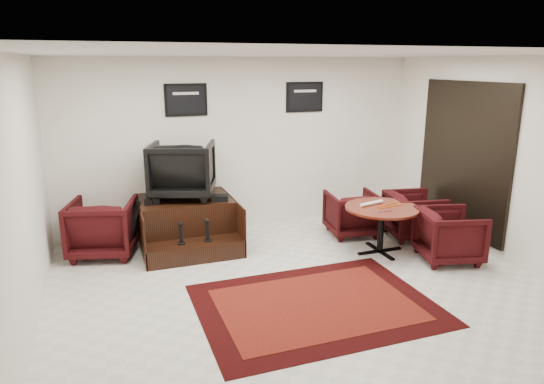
{
  "coord_description": "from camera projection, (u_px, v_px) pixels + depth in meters",
  "views": [
    {
      "loc": [
        -2.22,
        -5.13,
        2.69
      ],
      "look_at": [
        -0.05,
        0.9,
        0.99
      ],
      "focal_mm": 32.0,
      "sensor_mm": 36.0,
      "label": 1
    }
  ],
  "objects": [
    {
      "name": "room_shell",
      "position": [
        329.0,
        141.0,
        5.87
      ],
      "size": [
        6.02,
        5.02,
        2.81
      ],
      "color": "silver",
      "rests_on": "ground"
    },
    {
      "name": "paper_roll",
      "position": [
        372.0,
        203.0,
        7.07
      ],
      "size": [
        0.42,
        0.14,
        0.05
      ],
      "primitive_type": "cylinder",
      "rotation": [
        0.0,
        1.57,
        0.23
      ],
      "color": "white",
      "rests_on": "meeting_table"
    },
    {
      "name": "umbrella_hooked",
      "position": [
        132.0,
        223.0,
        7.14
      ],
      "size": [
        0.31,
        0.12,
        0.85
      ],
      "primitive_type": null,
      "color": "black",
      "rests_on": "ground"
    },
    {
      "name": "meeting_table",
      "position": [
        382.0,
        213.0,
        7.0
      ],
      "size": [
        1.06,
        1.06,
        0.69
      ],
      "color": "#4D120B",
      "rests_on": "ground"
    },
    {
      "name": "shoes_pair",
      "position": [
        151.0,
        200.0,
        7.07
      ],
      "size": [
        0.23,
        0.26,
        0.09
      ],
      "color": "black",
      "rests_on": "shine_podium"
    },
    {
      "name": "table_chair_corner",
      "position": [
        450.0,
        233.0,
        6.77
      ],
      "size": [
        0.91,
        0.94,
        0.81
      ],
      "primitive_type": "imported",
      "rotation": [
        0.0,
        0.0,
        1.32
      ],
      "color": "black",
      "rests_on": "ground"
    },
    {
      "name": "polish_kit",
      "position": [
        220.0,
        198.0,
        7.2
      ],
      "size": [
        0.27,
        0.23,
        0.08
      ],
      "primitive_type": "cube",
      "rotation": [
        0.0,
        0.0,
        -0.29
      ],
      "color": "black",
      "rests_on": "shine_podium"
    },
    {
      "name": "table_chair_back",
      "position": [
        352.0,
        211.0,
        7.81
      ],
      "size": [
        0.85,
        0.81,
        0.78
      ],
      "primitive_type": "imported",
      "rotation": [
        0.0,
        0.0,
        3.0
      ],
      "color": "black",
      "rests_on": "ground"
    },
    {
      "name": "table_clutter",
      "position": [
        389.0,
        206.0,
        6.98
      ],
      "size": [
        0.56,
        0.38,
        0.01
      ],
      "color": "#F95D0D",
      "rests_on": "meeting_table"
    },
    {
      "name": "shine_podium",
      "position": [
        187.0,
        224.0,
        7.37
      ],
      "size": [
        1.4,
        1.44,
        0.72
      ],
      "color": "black",
      "rests_on": "ground"
    },
    {
      "name": "table_chair_window",
      "position": [
        414.0,
        213.0,
        7.69
      ],
      "size": [
        0.86,
        0.9,
        0.8
      ],
      "primitive_type": "imported",
      "rotation": [
        0.0,
        0.0,
        1.39
      ],
      "color": "black",
      "rests_on": "ground"
    },
    {
      "name": "area_rug",
      "position": [
        316.0,
        305.0,
        5.58
      ],
      "size": [
        2.66,
        2.0,
        0.01
      ],
      "color": "black",
      "rests_on": "ground"
    },
    {
      "name": "shine_chair",
      "position": [
        182.0,
        167.0,
        7.28
      ],
      "size": [
        1.14,
        1.1,
        0.94
      ],
      "primitive_type": "imported",
      "rotation": [
        0.0,
        0.0,
        2.82
      ],
      "color": "black",
      "rests_on": "shine_podium"
    },
    {
      "name": "ground",
      "position": [
        300.0,
        285.0,
        6.08
      ],
      "size": [
        6.0,
        6.0,
        0.0
      ],
      "primitive_type": "plane",
      "color": "silver",
      "rests_on": "ground"
    },
    {
      "name": "armchair_side",
      "position": [
        103.0,
        225.0,
        6.96
      ],
      "size": [
        1.06,
        1.02,
        0.91
      ],
      "primitive_type": "imported",
      "rotation": [
        0.0,
        0.0,
        2.89
      ],
      "color": "black",
      "rests_on": "ground"
    },
    {
      "name": "umbrella_black",
      "position": [
        133.0,
        227.0,
        7.01
      ],
      "size": [
        0.3,
        0.11,
        0.82
      ],
      "primitive_type": null,
      "color": "black",
      "rests_on": "ground"
    }
  ]
}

